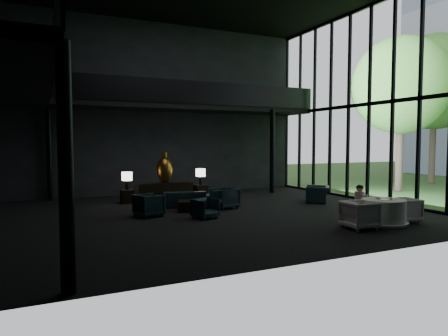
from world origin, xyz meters
name	(u,v)px	position (x,y,z in m)	size (l,w,h in m)	color
floor	(214,213)	(0.00, 0.00, 0.00)	(14.00, 12.00, 0.02)	black
wall_back	(163,109)	(0.00, 6.00, 4.00)	(14.00, 0.04, 8.00)	black
wall_front	(332,64)	(0.00, -6.00, 4.00)	(14.00, 0.04, 8.00)	black
curtain_wall	(369,104)	(6.95, 0.00, 4.00)	(0.20, 12.00, 8.00)	black
mezzanine_left	(12,85)	(-6.00, 0.00, 4.00)	(2.00, 12.00, 0.25)	black
mezzanine_back	(190,108)	(1.00, 5.00, 4.00)	(12.00, 2.00, 0.25)	black
railing_left	(51,65)	(-5.00, 0.00, 4.60)	(0.06, 12.00, 1.00)	black
railing_back	(198,93)	(1.00, 4.00, 4.60)	(12.00, 0.06, 1.00)	black
column_sw	(66,170)	(-5.00, -5.70, 2.00)	(0.24, 0.24, 4.00)	black
column_nw	(49,153)	(-5.00, 5.70, 2.00)	(0.24, 0.24, 4.00)	black
column_ne	(272,151)	(4.80, 4.00, 2.00)	(0.24, 0.24, 4.00)	black
tree_near	(401,86)	(11.00, 2.00, 5.23)	(4.80, 4.80, 7.65)	#382D23
tree_far	(435,82)	(16.00, 4.00, 5.99)	(5.60, 5.60, 8.80)	#382D23
console	(165,191)	(-0.63, 3.70, 0.37)	(2.33, 0.53, 0.74)	black
bronze_urn	(165,170)	(-0.63, 3.72, 1.28)	(0.68, 0.68, 1.27)	#B28F23
side_table_left	(127,196)	(-2.23, 3.55, 0.27)	(0.49, 0.49, 0.54)	black
table_lamp_left	(127,177)	(-2.23, 3.56, 1.05)	(0.42, 0.42, 0.71)	black
side_table_right	(201,191)	(0.97, 3.68, 0.29)	(0.53, 0.53, 0.58)	black
table_lamp_right	(201,173)	(0.97, 3.68, 1.08)	(0.42, 0.42, 0.70)	black
sofa	(184,196)	(-0.45, 1.81, 0.40)	(2.06, 0.60, 0.81)	black
lounge_armchair_west	(149,203)	(-2.15, 0.37, 0.43)	(0.84, 0.79, 0.86)	black
lounge_armchair_east	(225,196)	(0.78, 0.77, 0.45)	(0.87, 0.81, 0.89)	black
lounge_armchair_south	(205,209)	(-0.62, -0.72, 0.31)	(0.61, 0.57, 0.62)	black
window_armchair	(318,192)	(4.81, 0.52, 0.43)	(0.98, 0.64, 0.85)	black
coffee_table	(190,206)	(-0.57, 0.76, 0.19)	(0.83, 0.83, 0.37)	black
dining_table	(383,214)	(3.80, -3.84, 0.33)	(1.41, 1.41, 0.75)	white
dining_chair_north	(365,209)	(3.87, -3.01, 0.33)	(0.64, 0.60, 0.66)	#ACA996
dining_chair_east	(404,208)	(4.68, -3.80, 0.42)	(0.81, 0.76, 0.83)	#AEAEAD
dining_chair_west	(360,212)	(2.76, -3.97, 0.48)	(0.94, 0.88, 0.96)	beige
child	(360,195)	(3.72, -2.94, 0.77)	(0.30, 0.30, 0.65)	#F19EBE
plate_a	(385,200)	(3.69, -4.00, 0.76)	(0.21, 0.21, 0.01)	white
plate_b	(382,198)	(3.92, -3.65, 0.76)	(0.23, 0.23, 0.02)	white
saucer	(392,199)	(4.01, -3.95, 0.76)	(0.16, 0.16, 0.01)	white
coffee_cup	(391,198)	(3.98, -3.93, 0.79)	(0.08, 0.08, 0.06)	white
cereal_bowl	(378,198)	(3.68, -3.73, 0.79)	(0.15, 0.15, 0.08)	white
cream_pot	(392,199)	(3.90, -4.04, 0.79)	(0.06, 0.06, 0.07)	#99999E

